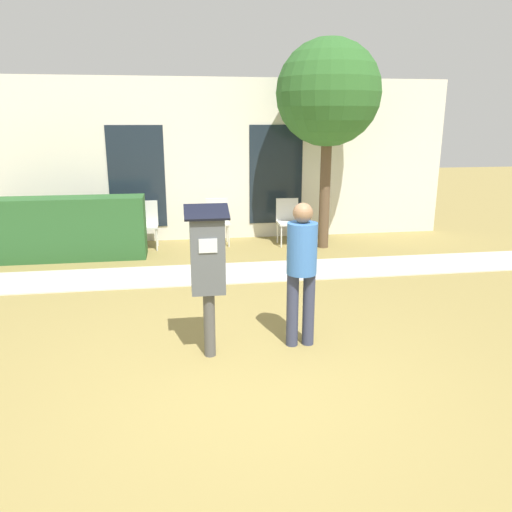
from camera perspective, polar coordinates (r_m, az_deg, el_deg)
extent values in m
plane|color=olive|center=(4.89, -0.81, -14.12)|extent=(40.00, 40.00, 0.00)
cube|color=beige|center=(8.05, -4.23, -2.01)|extent=(12.00, 1.10, 0.02)
cube|color=silver|center=(10.33, -5.62, 10.81)|extent=(10.00, 0.24, 3.20)
cube|color=#19232D|center=(10.24, -13.46, 8.75)|extent=(1.10, 0.02, 2.00)
cube|color=#19232D|center=(10.40, 2.29, 9.24)|extent=(1.10, 0.02, 2.00)
cylinder|color=#4C4C4C|center=(5.25, -5.34, -7.78)|extent=(0.12, 0.12, 0.70)
cube|color=#4C5156|center=(5.00, -5.55, 0.15)|extent=(0.34, 0.22, 0.80)
cube|color=silver|center=(4.86, -5.51, 1.16)|extent=(0.18, 0.01, 0.14)
cube|color=black|center=(4.91, -5.68, 5.03)|extent=(0.44, 0.31, 0.12)
cylinder|color=#333851|center=(5.45, 4.18, -6.17)|extent=(0.13, 0.13, 0.82)
cylinder|color=#333851|center=(5.49, 6.03, -6.05)|extent=(0.13, 0.13, 0.82)
cylinder|color=#386BB7|center=(5.26, 5.28, 0.85)|extent=(0.32, 0.32, 0.55)
sphere|color=#8C6647|center=(5.17, 5.39, 4.93)|extent=(0.21, 0.21, 0.21)
cylinder|color=silver|center=(9.60, -13.55, 1.72)|extent=(0.03, 0.03, 0.42)
cylinder|color=silver|center=(9.58, -11.29, 1.81)|extent=(0.03, 0.03, 0.42)
cylinder|color=silver|center=(9.97, -13.39, 2.22)|extent=(0.03, 0.03, 0.42)
cylinder|color=silver|center=(9.95, -11.21, 2.32)|extent=(0.03, 0.03, 0.42)
cube|color=silver|center=(9.73, -12.43, 3.34)|extent=(0.44, 0.44, 0.04)
cube|color=silver|center=(9.88, -12.45, 4.93)|extent=(0.44, 0.04, 0.44)
cylinder|color=silver|center=(9.69, -5.36, 2.20)|extent=(0.03, 0.03, 0.42)
cylinder|color=silver|center=(9.71, -3.12, 2.28)|extent=(0.03, 0.03, 0.42)
cylinder|color=silver|center=(10.06, -5.49, 2.68)|extent=(0.03, 0.03, 0.42)
cylinder|color=silver|center=(10.08, -3.34, 2.76)|extent=(0.03, 0.03, 0.42)
cube|color=silver|center=(9.83, -4.35, 3.79)|extent=(0.44, 0.44, 0.04)
cube|color=silver|center=(9.99, -4.47, 5.35)|extent=(0.44, 0.04, 0.44)
cylinder|color=silver|center=(9.66, 2.92, 2.20)|extent=(0.03, 0.03, 0.42)
cylinder|color=silver|center=(9.74, 5.11, 2.27)|extent=(0.03, 0.03, 0.42)
cylinder|color=silver|center=(10.02, 2.48, 2.69)|extent=(0.03, 0.03, 0.42)
cylinder|color=silver|center=(10.10, 4.60, 2.76)|extent=(0.03, 0.03, 0.42)
cube|color=silver|center=(9.83, 3.80, 3.79)|extent=(0.44, 0.44, 0.04)
cube|color=silver|center=(9.98, 3.57, 5.36)|extent=(0.44, 0.04, 0.44)
cube|color=#285628|center=(9.41, -21.69, 2.89)|extent=(3.00, 0.60, 1.10)
cylinder|color=brown|center=(9.60, 7.87, 7.40)|extent=(0.20, 0.20, 2.20)
sphere|color=#2D6028|center=(9.52, 8.28, 17.97)|extent=(1.90, 1.90, 1.90)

